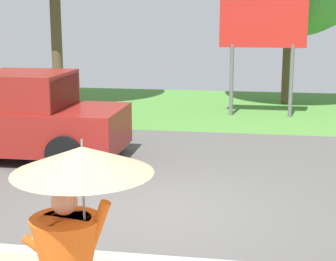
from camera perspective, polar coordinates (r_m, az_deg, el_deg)
The scene contains 4 objects.
ground_plane at distance 11.72m, azimuth 1.62°, elevation -3.52°, with size 40.00×22.00×0.20m.
monk_pedestrian at distance 4.76m, azimuth -10.00°, elevation -12.16°, with size 1.16×1.16×2.13m.
pickup_truck at distance 12.45m, azimuth -16.47°, elevation 1.26°, with size 5.20×2.28×1.88m.
roadside_billboard at distance 16.84m, azimuth 9.88°, elevation 10.05°, with size 2.60×0.12×3.50m.
Camera 1 is at (1.53, -8.23, 3.12)m, focal length 58.35 mm.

